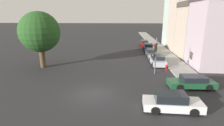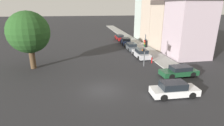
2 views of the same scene
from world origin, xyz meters
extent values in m
plane|color=#28282B|center=(0.00, 0.00, 0.00)|extent=(300.00, 300.00, 0.00)
cube|color=#9E9E99|center=(10.94, 32.21, 0.07)|extent=(3.20, 60.00, 0.15)
cube|color=#B29EA8|center=(15.87, 10.38, 4.61)|extent=(6.07, 6.34, 9.22)
cube|color=#BCA893|center=(16.55, 16.80, 4.37)|extent=(7.42, 6.01, 8.74)
cube|color=#473D38|center=(16.55, 16.80, 9.19)|extent=(7.72, 6.25, 0.89)
cube|color=#BCA893|center=(16.37, 22.94, 5.32)|extent=(7.06, 5.93, 10.65)
cube|color=#ADBCB2|center=(15.95, 28.59, 6.00)|extent=(6.23, 5.15, 11.99)
cylinder|color=#4C3823|center=(-8.84, 8.49, 1.51)|extent=(0.77, 0.77, 3.02)
sphere|color=#234C1E|center=(-8.84, 8.49, 5.13)|extent=(5.62, 5.62, 5.62)
cylinder|color=#515456|center=(6.94, 6.51, 2.34)|extent=(0.14, 0.14, 4.69)
cylinder|color=#515456|center=(6.71, 5.57, 4.19)|extent=(0.56, 1.91, 0.10)
cube|color=black|center=(6.78, 5.89, 3.64)|extent=(0.36, 0.36, 0.90)
sphere|color=red|center=(6.60, 5.93, 3.94)|extent=(0.20, 0.20, 0.20)
sphere|color=#99660F|center=(6.60, 5.93, 3.64)|extent=(0.20, 0.20, 0.20)
sphere|color=#0F511E|center=(6.60, 5.93, 3.34)|extent=(0.20, 0.20, 0.20)
cube|color=black|center=(6.63, 5.26, 3.64)|extent=(0.36, 0.36, 0.90)
sphere|color=red|center=(6.44, 5.30, 3.94)|extent=(0.20, 0.20, 0.20)
sphere|color=#99660F|center=(6.44, 5.30, 3.64)|extent=(0.20, 0.20, 0.20)
sphere|color=#0F511E|center=(6.44, 5.30, 3.34)|extent=(0.20, 0.20, 0.20)
cube|color=black|center=(6.76, 6.56, 2.45)|extent=(0.30, 0.39, 0.35)
sphere|color=orange|center=(6.63, 6.59, 2.45)|extent=(0.18, 0.18, 0.18)
cube|color=silver|center=(6.80, -2.47, 0.51)|extent=(4.65, 1.88, 0.65)
cube|color=black|center=(6.62, -2.46, 1.16)|extent=(2.44, 1.60, 0.64)
cylinder|color=black|center=(8.26, -1.70, 0.34)|extent=(0.69, 0.24, 0.68)
cylinder|color=black|center=(8.21, -3.32, 0.34)|extent=(0.69, 0.24, 0.68)
cylinder|color=black|center=(5.40, -1.61, 0.34)|extent=(0.69, 0.24, 0.68)
cylinder|color=black|center=(5.35, -3.24, 0.34)|extent=(0.69, 0.24, 0.68)
cube|color=#194728|center=(9.97, 2.19, 0.50)|extent=(4.78, 2.01, 0.61)
cube|color=black|center=(10.15, 2.20, 1.06)|extent=(2.52, 1.68, 0.52)
cylinder|color=black|center=(8.55, 1.29, 0.36)|extent=(0.73, 0.25, 0.72)
cylinder|color=black|center=(8.47, 2.96, 0.36)|extent=(0.73, 0.25, 0.72)
cylinder|color=black|center=(11.46, 1.43, 0.36)|extent=(0.73, 0.25, 0.72)
cylinder|color=black|center=(11.38, 3.10, 0.36)|extent=(0.73, 0.25, 0.72)
cube|color=#B7B7BC|center=(8.05, 11.05, 0.57)|extent=(1.98, 4.63, 0.76)
cube|color=black|center=(8.05, 10.87, 1.23)|extent=(1.71, 2.42, 0.55)
cylinder|color=black|center=(7.13, 12.46, 0.36)|extent=(0.23, 0.72, 0.71)
cylinder|color=black|center=(8.92, 12.49, 0.36)|extent=(0.23, 0.72, 0.71)
cylinder|color=black|center=(7.18, 9.61, 0.36)|extent=(0.23, 0.72, 0.71)
cylinder|color=black|center=(8.97, 9.64, 0.36)|extent=(0.23, 0.72, 0.71)
cube|color=#4C5156|center=(7.96, 16.93, 0.51)|extent=(1.84, 4.59, 0.69)
cube|color=black|center=(7.96, 16.74, 1.12)|extent=(1.61, 2.39, 0.52)
cylinder|color=black|center=(7.12, 18.35, 0.31)|extent=(0.22, 0.63, 0.62)
cylinder|color=black|center=(8.82, 18.34, 0.31)|extent=(0.22, 0.63, 0.62)
cylinder|color=black|center=(7.10, 15.51, 0.31)|extent=(0.22, 0.63, 0.62)
cylinder|color=black|center=(8.80, 15.50, 0.31)|extent=(0.22, 0.63, 0.62)
cube|color=navy|center=(8.15, 22.10, 0.55)|extent=(2.04, 4.19, 0.72)
cube|color=black|center=(8.14, 21.94, 1.21)|extent=(1.73, 2.20, 0.60)
cylinder|color=black|center=(7.31, 23.41, 0.35)|extent=(0.25, 0.71, 0.71)
cylinder|color=black|center=(9.08, 23.34, 0.35)|extent=(0.25, 0.71, 0.71)
cylinder|color=black|center=(7.21, 20.86, 0.35)|extent=(0.25, 0.71, 0.71)
cylinder|color=black|center=(8.98, 20.79, 0.35)|extent=(0.25, 0.71, 0.71)
cube|color=maroon|center=(7.92, 27.57, 0.55)|extent=(1.81, 4.72, 0.73)
cube|color=black|center=(7.92, 27.38, 1.19)|extent=(1.57, 2.46, 0.54)
cylinder|color=black|center=(7.08, 29.02, 0.34)|extent=(0.23, 0.69, 0.69)
cylinder|color=black|center=(8.71, 29.04, 0.34)|extent=(0.23, 0.69, 0.69)
cylinder|color=black|center=(7.12, 26.11, 0.34)|extent=(0.23, 0.69, 0.69)
cylinder|color=black|center=(8.75, 26.13, 0.34)|extent=(0.23, 0.69, 0.69)
cylinder|color=red|center=(8.69, 7.83, 0.38)|extent=(0.20, 0.20, 0.75)
sphere|color=red|center=(8.69, 7.83, 0.81)|extent=(0.22, 0.22, 0.22)
camera|label=1|loc=(2.81, -15.34, 7.41)|focal=28.00mm
camera|label=2|loc=(-1.90, -16.60, 8.45)|focal=28.00mm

